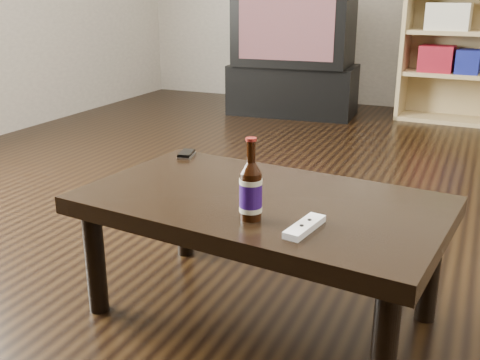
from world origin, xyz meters
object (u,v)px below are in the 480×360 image
at_px(bookshelf, 454,28).
at_px(remote, 305,227).
at_px(tv, 295,22).
at_px(coffee_table, 261,213).
at_px(beer_bottle, 251,191).
at_px(tv_stand, 293,90).
at_px(phone, 186,154).

relative_size(bookshelf, remote, 8.28).
distance_m(tv, coffee_table, 3.06).
xyz_separation_m(beer_bottle, remote, (0.15, -0.01, -0.07)).
height_order(tv_stand, phone, phone).
bearing_deg(tv_stand, coffee_table, -77.33).
bearing_deg(phone, bookshelf, 63.15).
height_order(bookshelf, phone, bookshelf).
height_order(tv, phone, tv).
bearing_deg(coffee_table, beer_bottle, -77.81).
bearing_deg(tv, coffee_table, -77.32).
bearing_deg(bookshelf, tv, -164.63).
relative_size(tv, remote, 5.72).
bearing_deg(phone, coffee_table, -48.94).
relative_size(bookshelf, phone, 13.46).
height_order(beer_bottle, phone, beer_bottle).
relative_size(bookshelf, beer_bottle, 6.14).
distance_m(phone, remote, 0.75).
bearing_deg(coffee_table, remote, -43.66).
xyz_separation_m(tv_stand, bookshelf, (1.15, 0.25, 0.49)).
bearing_deg(bookshelf, remote, -88.52).
distance_m(bookshelf, coffee_table, 3.19).
bearing_deg(phone, remote, -51.73).
distance_m(tv, bookshelf, 1.18).
xyz_separation_m(bookshelf, remote, (-0.10, -3.33, -0.30)).
relative_size(tv, beer_bottle, 4.24).
height_order(tv, beer_bottle, tv).
relative_size(bookshelf, coffee_table, 1.22).
height_order(tv_stand, coffee_table, tv_stand).
relative_size(phone, remote, 0.62).
relative_size(tv, phone, 9.31).
bearing_deg(tv_stand, beer_bottle, -77.57).
bearing_deg(tv, bookshelf, 8.18).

